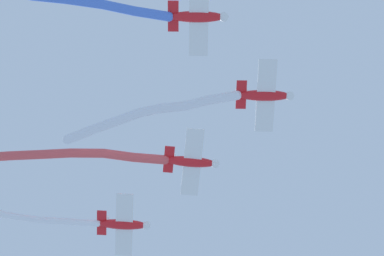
{
  "coord_description": "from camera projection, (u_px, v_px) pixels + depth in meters",
  "views": [
    {
      "loc": [
        9.38,
        30.99,
        2.63
      ],
      "look_at": [
        0.42,
        -1.11,
        70.24
      ],
      "focal_mm": 73.73,
      "sensor_mm": 36.0,
      "label": 1
    }
  ],
  "objects": [
    {
      "name": "smoke_trail_left_wing",
      "position": [
        42.0,
        156.0,
        78.28
      ],
      "size": [
        24.16,
        8.67,
        2.96
      ],
      "color": "#DB4C4C"
    },
    {
      "name": "airplane_right_wing",
      "position": [
        198.0,
        17.0,
        70.78
      ],
      "size": [
        5.77,
        7.57,
        1.87
      ],
      "rotation": [
        0.0,
        0.0,
        2.88
      ],
      "color": "red"
    },
    {
      "name": "smoke_trail_lead",
      "position": [
        151.0,
        114.0,
        73.86
      ],
      "size": [
        15.25,
        9.11,
        2.12
      ],
      "color": "white"
    },
    {
      "name": "airplane_lead",
      "position": [
        265.0,
        95.0,
        73.88
      ],
      "size": [
        5.77,
        7.57,
        1.87
      ],
      "rotation": [
        0.0,
        0.0,
        2.88
      ],
      "color": "red"
    },
    {
      "name": "airplane_slot",
      "position": [
        124.0,
        224.0,
        79.88
      ],
      "size": [
        5.75,
        7.57,
        1.87
      ],
      "rotation": [
        0.0,
        0.0,
        2.93
      ],
      "color": "red"
    },
    {
      "name": "airplane_left_wing",
      "position": [
        192.0,
        162.0,
        77.02
      ],
      "size": [
        5.72,
        7.56,
        1.87
      ],
      "rotation": [
        0.0,
        0.0,
        2.96
      ],
      "color": "red"
    }
  ]
}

